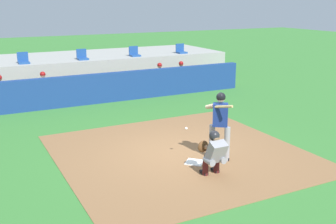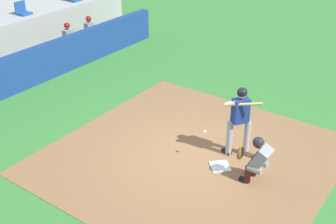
# 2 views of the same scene
# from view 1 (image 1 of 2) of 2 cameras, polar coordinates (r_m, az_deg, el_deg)

# --- Properties ---
(ground_plane) EXTENTS (80.00, 80.00, 0.00)m
(ground_plane) POSITION_cam_1_polar(r_m,az_deg,el_deg) (11.28, 1.63, -5.75)
(ground_plane) COLOR #387A33
(dirt_infield) EXTENTS (6.40, 6.40, 0.01)m
(dirt_infield) POSITION_cam_1_polar(r_m,az_deg,el_deg) (11.28, 1.63, -5.72)
(dirt_infield) COLOR olive
(dirt_infield) RESTS_ON ground
(home_plate) EXTENTS (0.62, 0.62, 0.02)m
(home_plate) POSITION_cam_1_polar(r_m,az_deg,el_deg) (10.63, 3.72, -6.99)
(home_plate) COLOR white
(home_plate) RESTS_ON dirt_infield
(batter_at_plate) EXTENTS (0.53, 0.91, 1.80)m
(batter_at_plate) POSITION_cam_1_polar(r_m,az_deg,el_deg) (10.59, 7.21, -1.34)
(batter_at_plate) COLOR #99999E
(batter_at_plate) RESTS_ON ground
(catcher_crouched) EXTENTS (0.48, 1.68, 1.13)m
(catcher_crouched) POSITION_cam_1_polar(r_m,az_deg,el_deg) (9.73, 6.34, -5.50)
(catcher_crouched) COLOR gray
(catcher_crouched) RESTS_ON ground
(dugout_wall) EXTENTS (13.00, 0.30, 1.20)m
(dugout_wall) POSITION_cam_1_polar(r_m,az_deg,el_deg) (16.88, -9.03, 3.32)
(dugout_wall) COLOR navy
(dugout_wall) RESTS_ON ground
(dugout_bench) EXTENTS (11.80, 0.44, 0.45)m
(dugout_bench) POSITION_cam_1_polar(r_m,az_deg,el_deg) (17.89, -10.00, 2.72)
(dugout_bench) COLOR olive
(dugout_bench) RESTS_ON ground
(dugout_player_0) EXTENTS (0.49, 0.70, 1.30)m
(dugout_player_0) POSITION_cam_1_polar(r_m,az_deg,el_deg) (16.95, -22.26, 2.67)
(dugout_player_0) COLOR #939399
(dugout_player_0) RESTS_ON ground
(dugout_player_1) EXTENTS (0.49, 0.70, 1.30)m
(dugout_player_1) POSITION_cam_1_polar(r_m,az_deg,el_deg) (17.15, -16.84, 3.29)
(dugout_player_1) COLOR #939399
(dugout_player_1) RESTS_ON ground
(dugout_player_2) EXTENTS (0.49, 0.70, 1.30)m
(dugout_player_2) POSITION_cam_1_polar(r_m,az_deg,el_deg) (18.75, -1.00, 4.93)
(dugout_player_2) COLOR #939399
(dugout_player_2) RESTS_ON ground
(dugout_player_3) EXTENTS (0.49, 0.70, 1.30)m
(dugout_player_3) POSITION_cam_1_polar(r_m,az_deg,el_deg) (19.26, 2.00, 5.21)
(dugout_player_3) COLOR #939399
(dugout_player_3) RESTS_ON ground
(stands_platform) EXTENTS (15.00, 4.40, 1.40)m
(stands_platform) POSITION_cam_1_polar(r_m,az_deg,el_deg) (21.02, -12.85, 5.75)
(stands_platform) COLOR #9E9E99
(stands_platform) RESTS_ON ground
(stadium_seat_1) EXTENTS (0.46, 0.46, 0.48)m
(stadium_seat_1) POSITION_cam_1_polar(r_m,az_deg,el_deg) (18.93, -19.49, 6.80)
(stadium_seat_1) COLOR #1E478C
(stadium_seat_1) RESTS_ON stands_platform
(stadium_seat_2) EXTENTS (0.46, 0.46, 0.48)m
(stadium_seat_2) POSITION_cam_1_polar(r_m,az_deg,el_deg) (19.44, -11.85, 7.55)
(stadium_seat_2) COLOR #1E478C
(stadium_seat_2) RESTS_ON stands_platform
(stadium_seat_3) EXTENTS (0.46, 0.46, 0.48)m
(stadium_seat_3) POSITION_cam_1_polar(r_m,az_deg,el_deg) (20.28, -4.70, 8.13)
(stadium_seat_3) COLOR #1E478C
(stadium_seat_3) RESTS_ON stands_platform
(stadium_seat_4) EXTENTS (0.46, 0.46, 0.48)m
(stadium_seat_4) POSITION_cam_1_polar(r_m,az_deg,el_deg) (21.40, 1.81, 8.55)
(stadium_seat_4) COLOR #1E478C
(stadium_seat_4) RESTS_ON stands_platform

